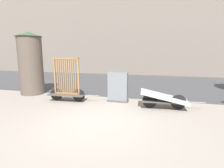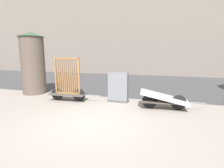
# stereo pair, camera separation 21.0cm
# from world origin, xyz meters

# --- Properties ---
(ground_plane) EXTENTS (60.00, 60.00, 0.00)m
(ground_plane) POSITION_xyz_m (0.00, 0.00, 0.00)
(ground_plane) COLOR gray
(road_strip) EXTENTS (56.00, 9.76, 0.01)m
(road_strip) POSITION_xyz_m (0.00, 8.26, 0.00)
(road_strip) COLOR #424244
(road_strip) RESTS_ON ground_plane
(building_facade) EXTENTS (48.00, 4.00, 10.57)m
(building_facade) POSITION_xyz_m (0.00, 15.14, 5.29)
(building_facade) COLOR slate
(building_facade) RESTS_ON ground_plane
(bike_cart_with_bedframe) EXTENTS (2.44, 0.80, 2.03)m
(bike_cart_with_bedframe) POSITION_xyz_m (-2.17, 2.17, 0.69)
(bike_cart_with_bedframe) COLOR #4C4742
(bike_cart_with_bedframe) RESTS_ON ground_plane
(bike_cart_with_mattress) EXTENTS (2.53, 1.01, 0.74)m
(bike_cart_with_mattress) POSITION_xyz_m (2.18, 2.17, 0.43)
(bike_cart_with_mattress) COLOR #4C4742
(bike_cart_with_mattress) RESTS_ON ground_plane
(utility_cabinet) EXTENTS (0.95, 0.42, 1.36)m
(utility_cabinet) POSITION_xyz_m (0.13, 2.72, 0.64)
(utility_cabinet) COLOR #4C4C4C
(utility_cabinet) RESTS_ON ground_plane
(advertising_column) EXTENTS (1.39, 1.39, 3.33)m
(advertising_column) POSITION_xyz_m (-4.80, 3.03, 1.69)
(advertising_column) COLOR brown
(advertising_column) RESTS_ON ground_plane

